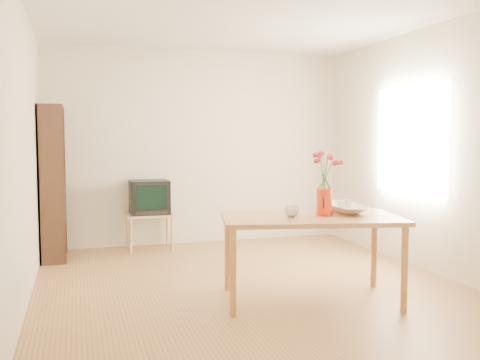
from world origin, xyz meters
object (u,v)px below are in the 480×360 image
object	(u,v)px
pitcher	(324,203)
mug	(292,211)
bowl	(345,189)
table	(310,224)
television	(149,197)

from	to	relation	value
pitcher	mug	bearing A→B (deg)	-150.78
pitcher	bowl	bearing A→B (deg)	56.41
table	bowl	xyz separation A→B (m)	(0.40, 0.14, 0.28)
mug	television	bearing A→B (deg)	-61.89
table	mug	size ratio (longest dim) A/B	13.61
pitcher	mug	size ratio (longest dim) A/B	1.89
pitcher	television	distance (m)	2.88
pitcher	bowl	distance (m)	0.33
mug	bowl	size ratio (longest dim) A/B	0.28
table	mug	bearing A→B (deg)	-164.65
table	bowl	bearing A→B (deg)	31.37
table	pitcher	world-z (taller)	pitcher
pitcher	bowl	xyz separation A→B (m)	(0.28, 0.15, 0.10)
table	pitcher	size ratio (longest dim) A/B	7.20
pitcher	television	size ratio (longest dim) A/B	0.46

